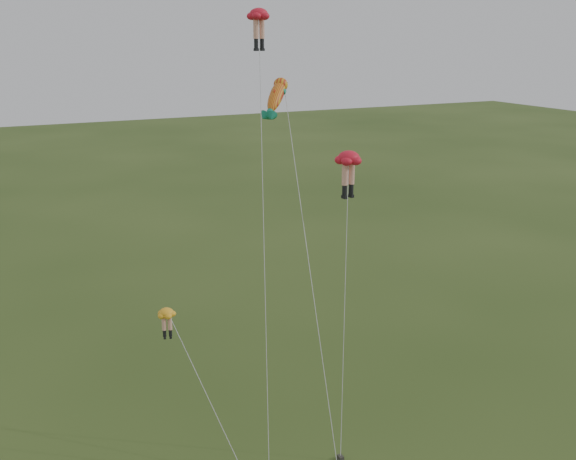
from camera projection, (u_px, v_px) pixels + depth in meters
name	position (u px, v px, depth m)	size (l,w,h in m)	color
legs_kite_red_high	(259.00, 27.00, 34.84)	(4.19, 9.36, 23.24)	red
legs_kite_red_mid	(349.00, 165.00, 34.87)	(3.67, 5.52, 15.82)	red
legs_kite_yellow	(171.00, 324.00, 31.54)	(3.38, 5.83, 8.95)	#F5A81F
fish_kite	(277.00, 97.00, 37.47)	(3.39, 13.32, 19.66)	gold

